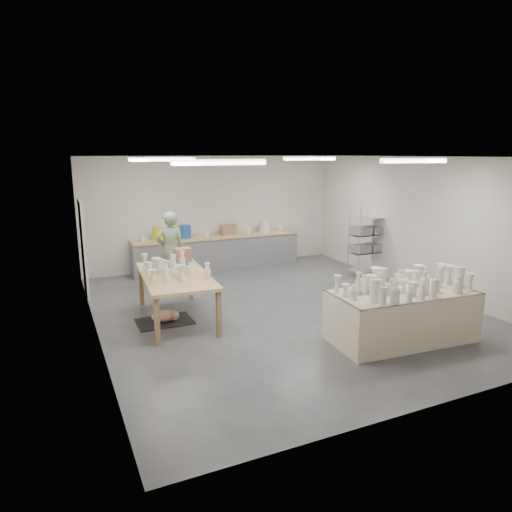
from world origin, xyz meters
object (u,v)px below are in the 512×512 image
drying_table (402,313)px  potter (170,251)px  red_stool (169,275)px  work_table (175,273)px

drying_table → potter: (-2.76, 4.51, 0.44)m
red_stool → work_table: bearing=-100.4°
drying_table → red_stool: (-2.76, 4.78, -0.21)m
work_table → potter: potter is taller
potter → red_stool: size_ratio=5.03×
red_stool → drying_table: bearing=-60.0°
drying_table → red_stool: 5.53m
drying_table → potter: potter is taller
work_table → potter: (0.40, 1.92, 0.03)m
work_table → red_stool: (0.40, 2.19, -0.62)m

